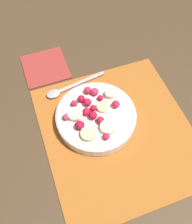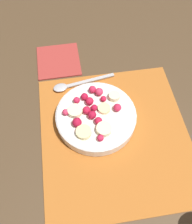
{
  "view_description": "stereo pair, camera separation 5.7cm",
  "coord_description": "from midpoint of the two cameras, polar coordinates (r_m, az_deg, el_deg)",
  "views": [
    {
      "loc": [
        -0.24,
        0.14,
        0.53
      ],
      "look_at": [
        0.05,
        0.04,
        0.04
      ],
      "focal_mm": 40.0,
      "sensor_mm": 36.0,
      "label": 1
    },
    {
      "loc": [
        -0.25,
        0.08,
        0.53
      ],
      "look_at": [
        0.05,
        0.04,
        0.04
      ],
      "focal_mm": 40.0,
      "sensor_mm": 36.0,
      "label": 2
    }
  ],
  "objects": [
    {
      "name": "placemat",
      "position": [
        0.59,
        7.19,
        -5.54
      ],
      "size": [
        0.38,
        0.34,
        0.01
      ],
      "color": "#B26023",
      "rests_on": "ground_plane"
    },
    {
      "name": "fruit_bowl",
      "position": [
        0.59,
        2.71,
        -1.12
      ],
      "size": [
        0.19,
        0.19,
        0.05
      ],
      "color": "white",
      "rests_on": "placemat"
    },
    {
      "name": "napkin",
      "position": [
        0.73,
        -6.33,
        11.5
      ],
      "size": [
        0.13,
        0.12,
        0.01
      ],
      "color": "#A3332D",
      "rests_on": "ground_plane"
    },
    {
      "name": "ground_plane",
      "position": [
        0.59,
        7.15,
        -5.67
      ],
      "size": [
        3.0,
        3.0,
        0.0
      ],
      "primitive_type": "plane",
      "color": "#4C3823"
    },
    {
      "name": "spoon",
      "position": [
        0.66,
        -3.09,
        6.03
      ],
      "size": [
        0.04,
        0.17,
        0.01
      ],
      "rotation": [
        0.0,
        0.0,
        8.01
      ],
      "color": "#B2B2B7",
      "rests_on": "placemat"
    }
  ]
}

